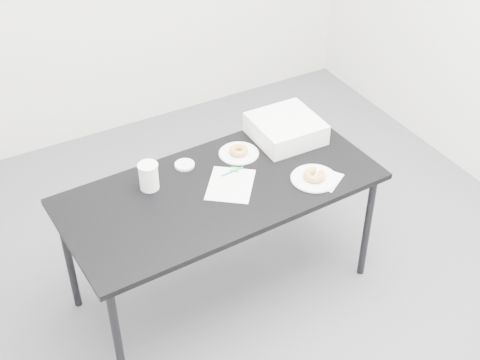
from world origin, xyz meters
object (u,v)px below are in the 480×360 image
scorecard (231,185)px  bakery_box (286,128)px  pen (233,171)px  donut_far (239,150)px  donut_near (314,175)px  plate_near (314,178)px  table (221,195)px  coffee_cup (149,176)px  plate_far (239,153)px

scorecard → bakery_box: bakery_box is taller
pen → donut_far: (0.11, 0.13, 0.02)m
pen → donut_near: donut_near is taller
plate_near → donut_near: size_ratio=2.13×
pen → scorecard: bearing=-129.4°
donut_near → table: bearing=157.8°
donut_far → bakery_box: 0.30m
scorecard → plate_near: size_ratio=1.17×
coffee_cup → table: bearing=-27.6°
plate_near → bakery_box: 0.39m
coffee_cup → bakery_box: bearing=3.5°
donut_near → donut_far: size_ratio=1.11×
plate_far → donut_far: (0.00, 0.00, 0.02)m
plate_near → coffee_cup: (-0.73, 0.33, 0.06)m
plate_far → scorecard: bearing=-127.9°
pen → plate_near: size_ratio=0.54×
plate_near → donut_far: (-0.22, 0.37, 0.02)m
scorecard → donut_near: size_ratio=2.48×
table → pen: pen is taller
plate_far → coffee_cup: (-0.52, -0.04, 0.07)m
donut_near → plate_far: 0.43m
plate_far → plate_near: bearing=-59.5°
plate_near → donut_near: bearing=-90.0°
pen → plate_far: (0.11, 0.13, -0.00)m
donut_far → bakery_box: bearing=2.5°
donut_far → bakery_box: size_ratio=0.29×
scorecard → coffee_cup: 0.40m
donut_far → pen: bearing=-130.1°
scorecard → plate_far: 0.26m
donut_near → bakery_box: bearing=79.1°
plate_far → donut_far: size_ratio=2.13×
pen → plate_near: pen is taller
scorecard → donut_near: bearing=14.5°
scorecard → table: bearing=-155.2°
pen → plate_far: 0.16m
plate_far → coffee_cup: bearing=-175.9°
scorecard → donut_far: size_ratio=2.77×
plate_near → coffee_cup: size_ratio=1.66×
pen → bakery_box: 0.42m
pen → coffee_cup: coffee_cup is taller
coffee_cup → bakery_box: size_ratio=0.41×
coffee_cup → bakery_box: coffee_cup is taller
table → coffee_cup: (-0.31, 0.16, 0.12)m
pen → plate_far: size_ratio=0.60×
table → plate_near: plate_near is taller
scorecard → coffee_cup: size_ratio=1.93×
pen → donut_near: (0.32, -0.25, 0.02)m
coffee_cup → scorecard: bearing=-25.7°
table → plate_near: size_ratio=6.87×
bakery_box → donut_far: bearing=-176.6°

